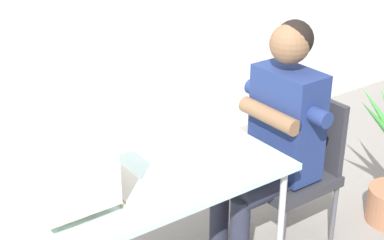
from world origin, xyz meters
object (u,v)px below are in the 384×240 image
at_px(desk, 149,190).
at_px(office_chair, 295,164).
at_px(keyboard, 129,190).
at_px(crt_monitor, 63,159).
at_px(person_seated, 275,132).

relative_size(desk, office_chair, 1.62).
bearing_deg(keyboard, office_chair, 1.74).
relative_size(crt_monitor, office_chair, 0.49).
distance_m(crt_monitor, keyboard, 0.36).
height_order(keyboard, office_chair, office_chair).
xyz_separation_m(crt_monitor, person_seated, (1.23, -0.02, -0.21)).
distance_m(office_chair, person_seated, 0.32).
distance_m(crt_monitor, person_seated, 1.25).
bearing_deg(person_seated, keyboard, -177.94).
xyz_separation_m(desk, keyboard, (-0.13, -0.04, 0.07)).
bearing_deg(keyboard, person_seated, 2.06).
height_order(desk, office_chair, office_chair).
height_order(keyboard, person_seated, person_seated).
bearing_deg(office_chair, keyboard, -178.26).
xyz_separation_m(crt_monitor, keyboard, (0.28, -0.05, -0.22)).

